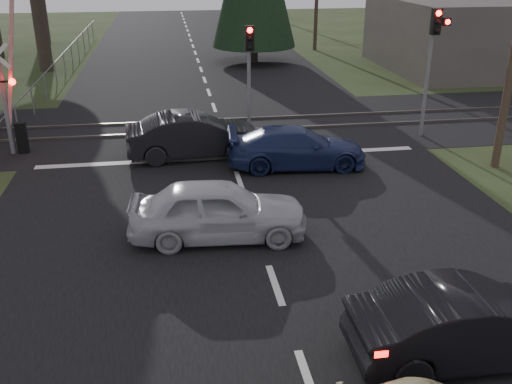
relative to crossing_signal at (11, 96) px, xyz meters
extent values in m
plane|color=#283116|center=(7.27, -9.79, -2.06)|extent=(120.00, 120.00, 0.00)
cube|color=black|center=(7.27, 0.21, -2.05)|extent=(14.00, 100.00, 0.01)
cube|color=black|center=(7.27, 2.21, -2.05)|extent=(120.00, 8.00, 0.01)
cube|color=silver|center=(7.27, -1.59, -2.05)|extent=(13.00, 0.35, 0.00)
cube|color=#59544C|center=(7.27, 1.41, -2.01)|extent=(120.00, 0.12, 0.10)
cube|color=#59544C|center=(7.27, 3.01, -2.01)|extent=(120.00, 0.12, 0.10)
cylinder|color=slate|center=(-0.23, 0.01, -0.16)|extent=(0.18, 0.18, 3.80)
cube|color=black|center=(-0.23, -0.07, 0.49)|extent=(0.90, 0.06, 0.06)
sphere|color=#FF0C07|center=(0.15, -0.14, 0.49)|extent=(0.22, 0.22, 0.22)
cube|color=black|center=(0.12, 0.01, -1.51)|extent=(0.35, 0.25, 1.10)
cube|color=red|center=(0.32, 0.01, 1.94)|extent=(1.16, 0.10, 5.93)
cylinder|color=slate|center=(14.77, -0.19, -0.16)|extent=(0.14, 0.14, 3.80)
cube|color=black|center=(14.77, -0.37, 2.19)|extent=(0.32, 0.24, 0.90)
sphere|color=#FF0C07|center=(14.77, -0.50, 2.49)|extent=(0.20, 0.20, 0.20)
sphere|color=black|center=(14.77, -0.50, 2.19)|extent=(0.18, 0.18, 0.18)
sphere|color=black|center=(14.77, -0.50, 1.89)|extent=(0.18, 0.18, 0.18)
cube|color=black|center=(15.15, -0.37, 2.19)|extent=(0.28, 0.22, 0.28)
sphere|color=#FF0C07|center=(15.15, -0.49, 2.19)|extent=(0.18, 0.18, 0.18)
cylinder|color=slate|center=(8.27, 1.01, -0.46)|extent=(0.14, 0.14, 3.20)
cube|color=black|center=(8.27, 0.83, 1.59)|extent=(0.32, 0.24, 0.90)
sphere|color=#FF0C07|center=(8.27, 0.70, 1.89)|extent=(0.20, 0.20, 0.20)
sphere|color=black|center=(8.27, 0.70, 1.59)|extent=(0.18, 0.18, 0.18)
sphere|color=black|center=(8.27, 0.70, 1.29)|extent=(0.18, 0.18, 0.18)
cylinder|color=#473D33|center=(-1.73, 15.21, 0.64)|extent=(0.80, 0.80, 5.40)
cylinder|color=#473D33|center=(-3.73, 26.21, 0.64)|extent=(0.80, 0.80, 5.40)
cylinder|color=#473D33|center=(10.77, 16.21, -1.06)|extent=(0.50, 0.50, 2.00)
cube|color=#59514C|center=(25.27, 12.21, -0.06)|extent=(14.00, 10.00, 4.00)
imported|color=black|center=(10.14, -12.59, -1.37)|extent=(4.20, 1.47, 1.38)
imported|color=#AEB0B6|center=(6.29, -7.40, -1.32)|extent=(4.45, 2.04, 1.48)
imported|color=navy|center=(9.30, -2.79, -1.40)|extent=(4.62, 2.13, 1.31)
imported|color=black|center=(6.05, -1.29, -1.30)|extent=(4.71, 1.99, 1.51)
camera|label=1|loc=(5.27, -20.01, 4.55)|focal=40.00mm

